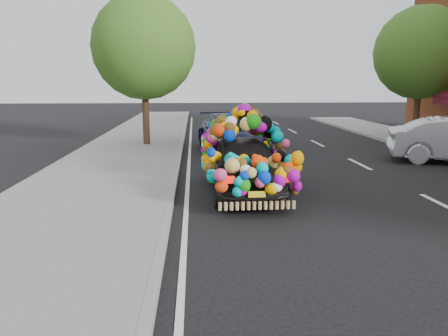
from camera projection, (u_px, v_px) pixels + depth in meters
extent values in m
plane|color=black|center=(281.00, 209.00, 9.21)|extent=(100.00, 100.00, 0.00)
cube|color=gray|center=(73.00, 211.00, 8.91)|extent=(4.00, 60.00, 0.12)
cube|color=gray|center=(169.00, 209.00, 9.04)|extent=(0.15, 60.00, 0.13)
cylinder|color=#332114|center=(146.00, 114.00, 18.00)|extent=(0.28, 0.28, 2.73)
sphere|color=#2F5717|center=(144.00, 47.00, 17.49)|extent=(4.20, 4.20, 4.20)
cylinder|color=#332114|center=(416.00, 113.00, 19.28)|extent=(0.28, 0.28, 2.64)
sphere|color=#2F5717|center=(421.00, 53.00, 18.78)|extent=(4.00, 4.00, 4.00)
imported|color=black|center=(244.00, 165.00, 10.52)|extent=(1.70, 4.07, 1.38)
cube|color=red|center=(229.00, 180.00, 8.46)|extent=(0.22, 0.06, 0.14)
cube|color=red|center=(285.00, 179.00, 8.56)|extent=(0.22, 0.06, 0.14)
cube|color=yellow|center=(257.00, 194.00, 8.56)|extent=(0.34, 0.05, 0.12)
imported|color=black|center=(229.00, 133.00, 16.91)|extent=(2.58, 5.14, 1.43)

